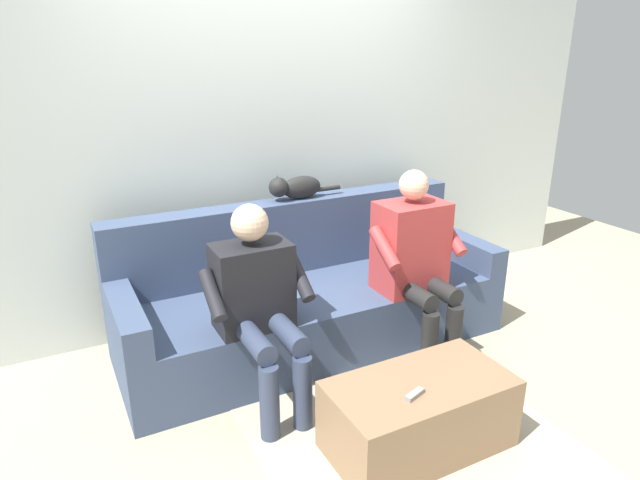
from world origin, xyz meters
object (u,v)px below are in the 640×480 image
at_px(couch, 309,297).
at_px(person_left_seated, 415,254).
at_px(remote_gray, 415,394).
at_px(coffee_table, 419,414).
at_px(person_right_seated, 258,297).
at_px(cat_on_backrest, 295,187).

xyz_separation_m(couch, person_left_seated, (-0.52, 0.41, 0.35)).
bearing_deg(remote_gray, coffee_table, 20.67).
bearing_deg(remote_gray, person_left_seated, 35.52).
bearing_deg(person_right_seated, person_left_seated, -177.64).
bearing_deg(couch, coffee_table, 90.00).
height_order(couch, cat_on_backrest, cat_on_backrest).
relative_size(couch, cat_on_backrest, 4.72).
relative_size(couch, person_right_seated, 2.23).
bearing_deg(person_right_seated, coffee_table, 125.49).
bearing_deg(person_right_seated, remote_gray, 117.74).
distance_m(person_left_seated, cat_on_backrest, 0.90).
relative_size(person_right_seated, cat_on_backrest, 2.12).
relative_size(coffee_table, cat_on_backrest, 1.70).
bearing_deg(person_left_seated, remote_gray, 54.10).
height_order(person_left_seated, remote_gray, person_left_seated).
height_order(coffee_table, person_right_seated, person_right_seated).
xyz_separation_m(person_left_seated, person_right_seated, (1.04, 0.04, -0.04)).
bearing_deg(remote_gray, person_right_seated, 99.15).
xyz_separation_m(coffee_table, person_left_seated, (-0.52, -0.77, 0.47)).
height_order(person_right_seated, cat_on_backrest, person_right_seated).
distance_m(person_right_seated, cat_on_backrest, 0.99).
distance_m(coffee_table, person_right_seated, 0.99).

